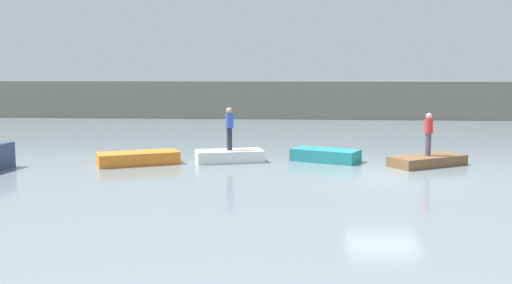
% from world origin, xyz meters
% --- Properties ---
extents(ground_plane, '(120.00, 120.00, 0.00)m').
position_xyz_m(ground_plane, '(0.00, 0.00, 0.00)').
color(ground_plane, slate).
extents(embankment_wall, '(80.00, 1.20, 2.89)m').
position_xyz_m(embankment_wall, '(0.00, 23.77, 1.45)').
color(embankment_wall, gray).
rests_on(embankment_wall, ground_plane).
extents(rowboat_orange, '(3.33, 2.47, 0.49)m').
position_xyz_m(rowboat_orange, '(-9.28, 1.78, 0.25)').
color(rowboat_orange, orange).
rests_on(rowboat_orange, ground_plane).
extents(rowboat_white, '(2.90, 1.88, 0.48)m').
position_xyz_m(rowboat_white, '(-5.77, 2.65, 0.24)').
color(rowboat_white, white).
rests_on(rowboat_white, ground_plane).
extents(rowboat_teal, '(2.93, 2.22, 0.50)m').
position_xyz_m(rowboat_teal, '(-1.89, 3.09, 0.25)').
color(rowboat_teal, teal).
rests_on(rowboat_teal, ground_plane).
extents(rowboat_brown, '(3.25, 2.68, 0.40)m').
position_xyz_m(rowboat_brown, '(2.01, 2.30, 0.20)').
color(rowboat_brown, brown).
rests_on(rowboat_brown, ground_plane).
extents(person_blue_shirt, '(0.32, 0.32, 1.73)m').
position_xyz_m(person_blue_shirt, '(-5.77, 2.65, 1.45)').
color(person_blue_shirt, '#232838').
rests_on(person_blue_shirt, rowboat_white).
extents(person_red_shirt, '(0.32, 0.32, 1.66)m').
position_xyz_m(person_red_shirt, '(2.01, 2.30, 1.32)').
color(person_red_shirt, '#4C4C56').
rests_on(person_red_shirt, rowboat_brown).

